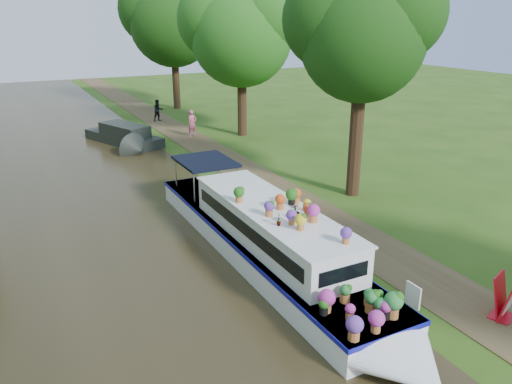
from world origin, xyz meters
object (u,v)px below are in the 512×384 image
object	(u,v)px
plant_boat	(272,239)
sandwich_board	(505,300)
pedestrian_pink	(192,123)
pedestrian_dark	(158,110)
second_boat	(125,136)

from	to	relation	value
plant_boat	sandwich_board	distance (m)	6.31
sandwich_board	pedestrian_pink	distance (m)	22.03
pedestrian_pink	plant_boat	bearing A→B (deg)	-119.30
sandwich_board	pedestrian_pink	bearing A→B (deg)	70.23
pedestrian_dark	pedestrian_pink	bearing A→B (deg)	-92.15
plant_boat	pedestrian_pink	bearing A→B (deg)	77.27
second_boat	pedestrian_dark	size ratio (longest dim) A/B	4.36
second_boat	pedestrian_pink	xyz separation A→B (m)	(4.18, 0.10, 0.36)
plant_boat	pedestrian_dark	distance (m)	22.71
second_boat	sandwich_board	size ratio (longest dim) A/B	5.96
sandwich_board	pedestrian_dark	size ratio (longest dim) A/B	0.73
plant_boat	pedestrian_pink	size ratio (longest dim) A/B	8.32
sandwich_board	plant_boat	bearing A→B (deg)	106.57
second_boat	pedestrian_pink	world-z (taller)	pedestrian_pink
plant_boat	second_boat	distance (m)	16.84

